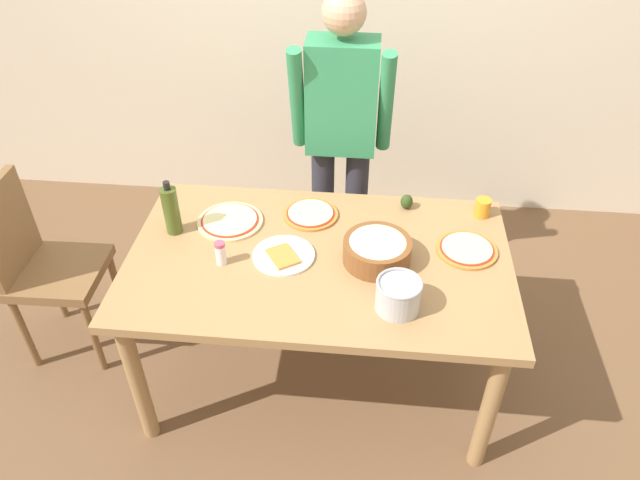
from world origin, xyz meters
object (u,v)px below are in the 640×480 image
at_px(popcorn_bowl, 377,249).
at_px(cup_orange, 482,208).
at_px(pizza_second_cooked, 311,214).
at_px(avocado, 407,202).
at_px(person_cook, 341,132).
at_px(plate_with_slice, 284,255).
at_px(dining_table, 319,273).
at_px(pizza_raw_on_board, 230,221).
at_px(salt_shaker, 221,253).
at_px(chair_wooden_left, 41,261).
at_px(olive_oil_bottle, 171,210).
at_px(pizza_cooked_on_tray, 467,249).
at_px(steel_pot, 398,295).

bearing_deg(popcorn_bowl, cup_orange, 37.86).
bearing_deg(pizza_second_cooked, avocado, 13.40).
relative_size(pizza_second_cooked, avocado, 3.55).
xyz_separation_m(person_cook, plate_with_slice, (-0.18, -0.77, -0.17)).
distance_m(person_cook, avocado, 0.52).
distance_m(dining_table, plate_with_slice, 0.18).
bearing_deg(plate_with_slice, dining_table, 6.04).
bearing_deg(pizza_raw_on_board, salt_shaker, -84.71).
bearing_deg(plate_with_slice, pizza_second_cooked, 75.09).
height_order(person_cook, pizza_second_cooked, person_cook).
height_order(person_cook, popcorn_bowl, person_cook).
distance_m(dining_table, popcorn_bowl, 0.28).
relative_size(person_cook, plate_with_slice, 6.23).
bearing_deg(pizza_second_cooked, plate_with_slice, -104.91).
relative_size(chair_wooden_left, plate_with_slice, 3.65).
bearing_deg(dining_table, person_cook, 87.30).
height_order(plate_with_slice, olive_oil_bottle, olive_oil_bottle).
xyz_separation_m(dining_table, plate_with_slice, (-0.15, -0.02, 0.10)).
bearing_deg(pizza_cooked_on_tray, plate_with_slice, -171.49).
height_order(person_cook, chair_wooden_left, person_cook).
relative_size(plate_with_slice, cup_orange, 3.06).
distance_m(popcorn_bowl, salt_shaker, 0.64).
distance_m(chair_wooden_left, pizza_second_cooked, 1.29).
distance_m(person_cook, pizza_cooked_on_tray, 0.89).
xyz_separation_m(chair_wooden_left, olive_oil_bottle, (0.67, 0.02, 0.33)).
bearing_deg(chair_wooden_left, pizza_second_cooked, 8.54).
xyz_separation_m(plate_with_slice, popcorn_bowl, (0.39, 0.02, 0.05)).
bearing_deg(person_cook, pizza_cooked_on_tray, -48.54).
relative_size(dining_table, popcorn_bowl, 5.71).
relative_size(plate_with_slice, avocado, 3.71).
distance_m(popcorn_bowl, avocado, 0.41).
xyz_separation_m(plate_with_slice, olive_oil_bottle, (-0.50, 0.13, 0.11)).
bearing_deg(chair_wooden_left, pizza_cooked_on_tray, 0.05).
relative_size(pizza_second_cooked, steel_pot, 1.43).
bearing_deg(chair_wooden_left, salt_shaker, -10.63).
xyz_separation_m(person_cook, popcorn_bowl, (0.20, -0.76, -0.12)).
relative_size(person_cook, salt_shaker, 15.28).
height_order(popcorn_bowl, cup_orange, popcorn_bowl).
bearing_deg(pizza_raw_on_board, steel_pot, -31.99).
relative_size(pizza_second_cooked, salt_shaker, 2.34).
relative_size(chair_wooden_left, popcorn_bowl, 3.39).
relative_size(popcorn_bowl, avocado, 4.00).
xyz_separation_m(person_cook, salt_shaker, (-0.43, -0.83, -0.13)).
bearing_deg(dining_table, pizza_raw_on_board, 154.73).
bearing_deg(pizza_second_cooked, pizza_cooked_on_tray, -15.30).
bearing_deg(steel_pot, cup_orange, 58.75).
bearing_deg(avocado, dining_table, -133.35).
xyz_separation_m(plate_with_slice, salt_shaker, (-0.25, -0.06, 0.04)).
bearing_deg(person_cook, chair_wooden_left, -154.08).
xyz_separation_m(chair_wooden_left, cup_orange, (2.03, 0.27, 0.26)).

